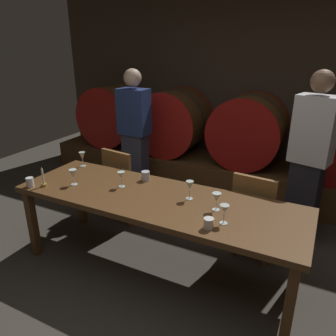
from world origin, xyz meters
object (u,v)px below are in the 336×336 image
chair_left (124,181)px  cup_center (146,176)px  chair_right (255,211)px  wine_glass_center_left (121,176)px  guest_right (310,158)px  cup_left (30,182)px  cup_right (209,223)px  wine_barrel_right (334,140)px  guest_left (135,135)px  wine_barrel_far_left (115,115)px  wine_glass_right (217,198)px  wine_glass_left (73,174)px  dining_table (157,204)px  wine_barrel_left (174,122)px  wine_glass_center_right (190,186)px  candle_center (43,181)px  wine_glass_far_left (82,156)px  wine_glass_far_right (224,210)px  wine_barrel_center (248,130)px

chair_left → cup_center: size_ratio=9.71×
chair_right → wine_glass_center_left: size_ratio=5.98×
chair_right → guest_right: 0.79m
cup_left → cup_right: 1.72m
wine_barrel_right → guest_left: bearing=-160.4°
wine_barrel_far_left → wine_glass_right: size_ratio=6.39×
wine_glass_left → cup_left: wine_glass_left is taller
dining_table → chair_left: size_ratio=2.89×
wine_barrel_far_left → chair_left: size_ratio=1.07×
wine_glass_left → wine_glass_right: 1.36m
cup_left → wine_barrel_left: bearing=82.5°
dining_table → cup_center: 0.40m
wine_glass_center_right → wine_glass_right: (0.27, -0.09, -0.01)m
wine_barrel_right → wine_glass_center_right: size_ratio=5.76×
wine_barrel_left → wine_glass_center_left: wine_barrel_left is taller
wine_barrel_far_left → chair_left: (1.09, -1.41, -0.41)m
chair_left → wine_glass_center_left: 0.81m
candle_center → wine_glass_center_right: (1.31, 0.37, 0.07)m
chair_right → cup_center: size_ratio=9.71×
wine_barrel_right → cup_right: 2.44m
wine_glass_far_left → wine_barrel_right: bearing=36.3°
dining_table → guest_right: size_ratio=1.44×
wine_barrel_left → cup_right: wine_barrel_left is taller
wine_glass_far_left → wine_glass_right: (1.60, -0.29, -0.00)m
wine_glass_left → wine_glass_far_right: bearing=-1.6°
dining_table → cup_left: cup_left is taller
chair_left → wine_glass_left: (-0.03, -0.76, 0.36)m
wine_glass_center_left → wine_glass_far_right: 1.06m
wine_barrel_center → cup_center: size_ratio=10.43×
guest_left → wine_glass_far_left: 0.93m
wine_barrel_right → cup_center: wine_barrel_right is taller
guest_left → wine_glass_far_right: (1.64, -1.39, -0.02)m
dining_table → guest_right: bearing=46.2°
chair_right → cup_center: (-1.01, -0.33, 0.30)m
wine_glass_center_right → cup_center: 0.57m
chair_right → wine_glass_far_right: wine_glass_far_right is taller
wine_barrel_far_left → wine_glass_left: 2.41m
guest_right → cup_left: guest_right is taller
wine_glass_center_right → cup_right: wine_glass_center_right is taller
dining_table → guest_left: bearing=128.9°
dining_table → wine_glass_center_right: bearing=19.6°
wine_barrel_right → wine_glass_right: (-0.78, -2.04, -0.05)m
wine_barrel_left → chair_left: (0.04, -1.41, -0.41)m
guest_left → wine_glass_left: size_ratio=11.22×
guest_right → chair_left: bearing=30.4°
chair_left → wine_glass_center_left: (0.40, -0.60, 0.36)m
guest_right → wine_glass_far_left: size_ratio=11.15×
dining_table → wine_glass_left: (-0.81, -0.12, 0.17)m
wine_glass_left → wine_glass_center_right: size_ratio=0.92×
cup_left → wine_barrel_center: bearing=59.2°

